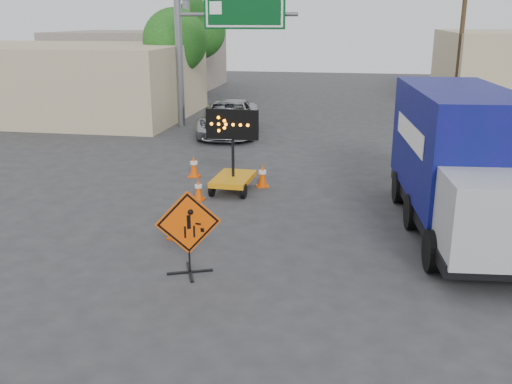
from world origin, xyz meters
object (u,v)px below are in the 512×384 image
(construction_sign, at_px, (188,231))
(pickup_truck, at_px, (229,118))
(arrow_board, at_px, (233,173))
(box_truck, at_px, (460,170))

(construction_sign, height_order, pickup_truck, construction_sign)
(construction_sign, distance_m, pickup_truck, 15.75)
(arrow_board, bearing_deg, construction_sign, -83.75)
(arrow_board, distance_m, box_truck, 7.08)
(box_truck, bearing_deg, pickup_truck, 121.81)
(construction_sign, xyz_separation_m, pickup_truck, (-2.67, 15.52, -0.20))
(arrow_board, relative_size, box_truck, 0.34)
(arrow_board, bearing_deg, box_truck, -17.72)
(construction_sign, relative_size, arrow_board, 0.71)
(construction_sign, bearing_deg, box_truck, 9.81)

